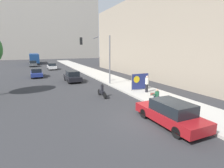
{
  "coord_description": "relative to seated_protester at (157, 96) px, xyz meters",
  "views": [
    {
      "loc": [
        -6.51,
        -8.67,
        4.61
      ],
      "look_at": [
        -0.24,
        5.05,
        1.53
      ],
      "focal_mm": 28.0,
      "sensor_mm": 36.0,
      "label": 1
    }
  ],
  "objects": [
    {
      "name": "city_bus_on_road",
      "position": [
        -8.42,
        48.89,
        0.93
      ],
      "size": [
        2.58,
        11.7,
        3.01
      ],
      "color": "navy",
      "rests_on": "ground_plane"
    },
    {
      "name": "motorcycle_on_road",
      "position": [
        -3.22,
        4.24,
        -0.26
      ],
      "size": [
        0.28,
        2.1,
        1.29
      ],
      "color": "black",
      "rests_on": "ground_plane"
    },
    {
      "name": "protest_banner",
      "position": [
        1.34,
        4.61,
        0.3
      ],
      "size": [
        2.14,
        0.06,
        1.78
      ],
      "color": "slate",
      "rests_on": "sidewalk_curb"
    },
    {
      "name": "ground_plane",
      "position": [
        -2.63,
        -2.36,
        -0.81
      ],
      "size": [
        160.0,
        160.0,
        0.0
      ],
      "primitive_type": "plane",
      "color": "#303033"
    },
    {
      "name": "pedestrian_behind",
      "position": [
        2.11,
        5.02,
        0.27
      ],
      "size": [
        0.34,
        0.34,
        1.77
      ],
      "rotation": [
        0.0,
        0.0,
        4.15
      ],
      "color": "#334775",
      "rests_on": "sidewalk_curb"
    },
    {
      "name": "car_on_road_distant",
      "position": [
        -5.17,
        30.09,
        -0.09
      ],
      "size": [
        1.71,
        4.51,
        1.44
      ],
      "color": "white",
      "rests_on": "ground_plane"
    },
    {
      "name": "building_backdrop_right",
      "position": [
        11.35,
        14.43,
        5.56
      ],
      "size": [
        10.0,
        32.0,
        12.74
      ],
      "color": "gray",
      "rests_on": "ground_plane"
    },
    {
      "name": "traffic_light_pole",
      "position": [
        -1.51,
        9.34,
        3.45
      ],
      "size": [
        3.67,
        3.43,
        6.01
      ],
      "color": "slate",
      "rests_on": "sidewalk_curb"
    },
    {
      "name": "parked_car_curbside",
      "position": [
        -1.72,
        -3.37,
        -0.06
      ],
      "size": [
        1.88,
        4.79,
        1.51
      ],
      "color": "maroon",
      "rests_on": "ground_plane"
    },
    {
      "name": "building_backdrop_far",
      "position": [
        -4.63,
        77.3,
        14.42
      ],
      "size": [
        52.0,
        12.0,
        30.46
      ],
      "color": "#BCB2A3",
      "rests_on": "ground_plane"
    },
    {
      "name": "seated_protester",
      "position": [
        0.0,
        0.0,
        0.0
      ],
      "size": [
        0.98,
        0.77,
        1.19
      ],
      "rotation": [
        0.0,
        0.0,
        -0.16
      ],
      "color": "#474C56",
      "rests_on": "sidewalk_curb"
    },
    {
      "name": "car_on_road_far_lane",
      "position": [
        -8.91,
        39.09,
        -0.06
      ],
      "size": [
        1.83,
        4.46,
        1.51
      ],
      "color": "#565B60",
      "rests_on": "ground_plane"
    },
    {
      "name": "sidewalk_curb",
      "position": [
        1.44,
        12.64,
        -0.72
      ],
      "size": [
        3.97,
        90.0,
        0.17
      ],
      "primitive_type": "cube",
      "color": "#B7B2A8",
      "rests_on": "ground_plane"
    },
    {
      "name": "jogger_on_sidewalk",
      "position": [
        1.43,
        3.48,
        0.24
      ],
      "size": [
        0.34,
        0.34,
        1.73
      ],
      "rotation": [
        0.0,
        0.0,
        2.81
      ],
      "color": "black",
      "rests_on": "sidewalk_curb"
    },
    {
      "name": "car_on_road_midblock",
      "position": [
        -8.6,
        20.03,
        -0.08
      ],
      "size": [
        1.75,
        4.71,
        1.46
      ],
      "color": "navy",
      "rests_on": "ground_plane"
    },
    {
      "name": "car_on_road_nearest",
      "position": [
        -4.11,
        13.39,
        -0.05
      ],
      "size": [
        1.79,
        4.25,
        1.54
      ],
      "color": "black",
      "rests_on": "ground_plane"
    }
  ]
}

